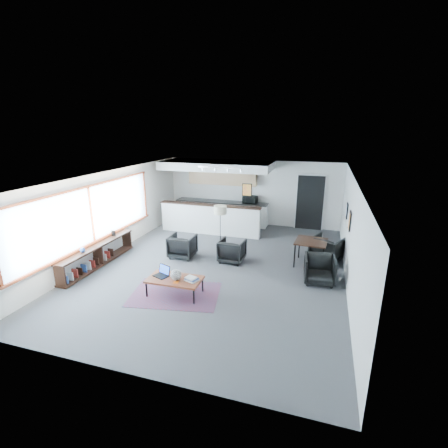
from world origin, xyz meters
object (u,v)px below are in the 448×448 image
(coffee_table, at_px, (175,280))
(laptop, at_px, (163,273))
(floor_lamp, at_px, (220,211))
(dining_chair_far, at_px, (327,250))
(dining_table, at_px, (311,243))
(ceramic_pot, at_px, (176,275))
(armchair_left, at_px, (182,245))
(armchair_right, at_px, (232,250))
(dining_chair_near, at_px, (320,270))
(book_stack, at_px, (192,279))
(microwave, at_px, (250,199))

(coffee_table, bearing_deg, laptop, 167.51)
(floor_lamp, distance_m, dining_chair_far, 3.49)
(dining_table, bearing_deg, ceramic_pot, -136.04)
(coffee_table, bearing_deg, armchair_left, 108.40)
(armchair_right, height_order, dining_chair_far, armchair_right)
(coffee_table, distance_m, ceramic_pot, 0.18)
(coffee_table, bearing_deg, dining_chair_far, 41.45)
(ceramic_pot, bearing_deg, coffee_table, 139.05)
(dining_chair_near, distance_m, dining_chair_far, 1.51)
(ceramic_pot, distance_m, dining_table, 4.08)
(laptop, bearing_deg, book_stack, 17.63)
(dining_chair_near, height_order, dining_chair_far, dining_chair_far)
(dining_chair_near, xyz_separation_m, microwave, (-2.84, 4.34, 0.78))
(floor_lamp, distance_m, microwave, 2.75)
(book_stack, relative_size, floor_lamp, 0.25)
(laptop, bearing_deg, dining_table, 60.26)
(laptop, height_order, ceramic_pot, ceramic_pot)
(coffee_table, height_order, dining_table, dining_table)
(armchair_right, relative_size, dining_table, 0.78)
(ceramic_pot, height_order, microwave, microwave)
(dining_table, height_order, microwave, microwave)
(armchair_right, distance_m, microwave, 3.78)
(coffee_table, distance_m, dining_table, 4.10)
(ceramic_pot, bearing_deg, dining_chair_far, 43.83)
(armchair_right, relative_size, dining_chair_far, 1.05)
(microwave, bearing_deg, dining_chair_far, -35.44)
(coffee_table, height_order, dining_chair_far, dining_chair_far)
(coffee_table, height_order, dining_chair_near, dining_chair_near)
(microwave, bearing_deg, laptop, -89.69)
(armchair_left, height_order, dining_chair_near, armchair_left)
(armchair_right, distance_m, dining_chair_far, 2.83)
(armchair_left, xyz_separation_m, floor_lamp, (0.88, 1.08, 0.86))
(coffee_table, xyz_separation_m, laptop, (-0.34, 0.07, 0.10))
(armchair_right, bearing_deg, coffee_table, 74.57)
(armchair_right, distance_m, dining_chair_near, 2.61)
(coffee_table, relative_size, dining_chair_far, 1.85)
(dining_table, relative_size, microwave, 1.74)
(dining_chair_near, distance_m, microwave, 5.24)
(floor_lamp, bearing_deg, armchair_right, -55.13)
(coffee_table, xyz_separation_m, armchair_right, (0.76, 2.34, -0.02))
(armchair_right, height_order, microwave, microwave)
(armchair_left, bearing_deg, microwave, -110.05)
(dining_chair_near, bearing_deg, ceramic_pot, -156.85)
(armchair_right, bearing_deg, armchair_left, 6.71)
(armchair_left, distance_m, floor_lamp, 1.64)
(dining_chair_near, bearing_deg, floor_lamp, 147.90)
(armchair_left, distance_m, dining_chair_far, 4.36)
(armchair_right, xyz_separation_m, microwave, (-0.31, 3.69, 0.74))
(ceramic_pot, xyz_separation_m, microwave, (0.38, 6.09, 0.56))
(book_stack, distance_m, floor_lamp, 3.40)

